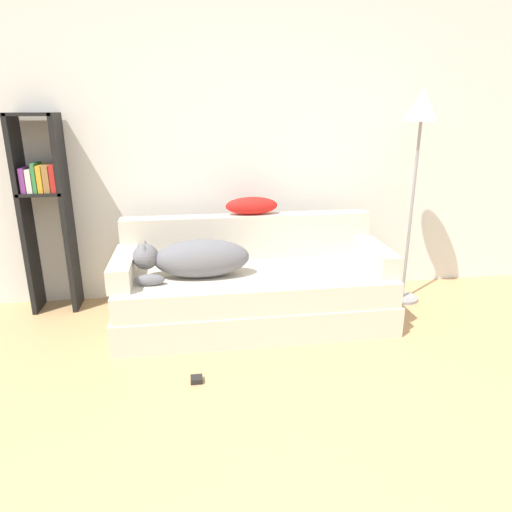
{
  "coord_description": "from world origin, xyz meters",
  "views": [
    {
      "loc": [
        -0.41,
        -1.11,
        1.54
      ],
      "look_at": [
        0.04,
        1.92,
        0.56
      ],
      "focal_mm": 32.0,
      "sensor_mm": 36.0,
      "label": 1
    }
  ],
  "objects_px": {
    "couch": "(254,297)",
    "laptop": "(287,271)",
    "dog": "(195,259)",
    "throw_pillow": "(252,206)",
    "bookshelf": "(45,203)",
    "power_adapter": "(197,379)",
    "floor_lamp": "(420,126)"
  },
  "relations": [
    {
      "from": "bookshelf",
      "to": "power_adapter",
      "type": "distance_m",
      "value": 1.86
    },
    {
      "from": "dog",
      "to": "bookshelf",
      "type": "height_order",
      "value": "bookshelf"
    },
    {
      "from": "dog",
      "to": "throw_pillow",
      "type": "relative_size",
      "value": 1.97
    },
    {
      "from": "couch",
      "to": "bookshelf",
      "type": "xyz_separation_m",
      "value": [
        -1.54,
        0.5,
        0.67
      ]
    },
    {
      "from": "bookshelf",
      "to": "floor_lamp",
      "type": "distance_m",
      "value": 2.92
    },
    {
      "from": "couch",
      "to": "bookshelf",
      "type": "distance_m",
      "value": 1.75
    },
    {
      "from": "dog",
      "to": "laptop",
      "type": "relative_size",
      "value": 2.17
    },
    {
      "from": "couch",
      "to": "throw_pillow",
      "type": "xyz_separation_m",
      "value": [
        0.03,
        0.36,
        0.62
      ]
    },
    {
      "from": "throw_pillow",
      "to": "bookshelf",
      "type": "distance_m",
      "value": 1.58
    },
    {
      "from": "laptop",
      "to": "power_adapter",
      "type": "relative_size",
      "value": 5.33
    },
    {
      "from": "couch",
      "to": "power_adapter",
      "type": "height_order",
      "value": "couch"
    },
    {
      "from": "laptop",
      "to": "throw_pillow",
      "type": "distance_m",
      "value": 0.61
    },
    {
      "from": "floor_lamp",
      "to": "bookshelf",
      "type": "bearing_deg",
      "value": 174.88
    },
    {
      "from": "throw_pillow",
      "to": "power_adapter",
      "type": "relative_size",
      "value": 5.85
    },
    {
      "from": "throw_pillow",
      "to": "floor_lamp",
      "type": "bearing_deg",
      "value": -5.45
    },
    {
      "from": "bookshelf",
      "to": "floor_lamp",
      "type": "xyz_separation_m",
      "value": [
        2.85,
        -0.26,
        0.56
      ]
    },
    {
      "from": "couch",
      "to": "dog",
      "type": "xyz_separation_m",
      "value": [
        -0.43,
        -0.05,
        0.35
      ]
    },
    {
      "from": "floor_lamp",
      "to": "power_adapter",
      "type": "distance_m",
      "value": 2.47
    },
    {
      "from": "couch",
      "to": "throw_pillow",
      "type": "distance_m",
      "value": 0.72
    },
    {
      "from": "bookshelf",
      "to": "power_adapter",
      "type": "xyz_separation_m",
      "value": [
        1.09,
        -1.25,
        -0.85
      ]
    },
    {
      "from": "laptop",
      "to": "floor_lamp",
      "type": "distance_m",
      "value": 1.5
    },
    {
      "from": "floor_lamp",
      "to": "power_adapter",
      "type": "xyz_separation_m",
      "value": [
        -1.77,
        -0.99,
        -1.41
      ]
    },
    {
      "from": "dog",
      "to": "floor_lamp",
      "type": "xyz_separation_m",
      "value": [
        1.74,
        0.3,
        0.88
      ]
    },
    {
      "from": "laptop",
      "to": "floor_lamp",
      "type": "bearing_deg",
      "value": 22.59
    },
    {
      "from": "bookshelf",
      "to": "floor_lamp",
      "type": "height_order",
      "value": "floor_lamp"
    },
    {
      "from": "laptop",
      "to": "floor_lamp",
      "type": "xyz_separation_m",
      "value": [
        1.07,
        0.29,
        1.01
      ]
    },
    {
      "from": "couch",
      "to": "floor_lamp",
      "type": "distance_m",
      "value": 1.81
    },
    {
      "from": "couch",
      "to": "floor_lamp",
      "type": "bearing_deg",
      "value": 10.42
    },
    {
      "from": "throw_pillow",
      "to": "dog",
      "type": "bearing_deg",
      "value": -137.93
    },
    {
      "from": "bookshelf",
      "to": "throw_pillow",
      "type": "bearing_deg",
      "value": -4.85
    },
    {
      "from": "couch",
      "to": "laptop",
      "type": "height_order",
      "value": "laptop"
    },
    {
      "from": "dog",
      "to": "power_adapter",
      "type": "distance_m",
      "value": 0.87
    }
  ]
}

